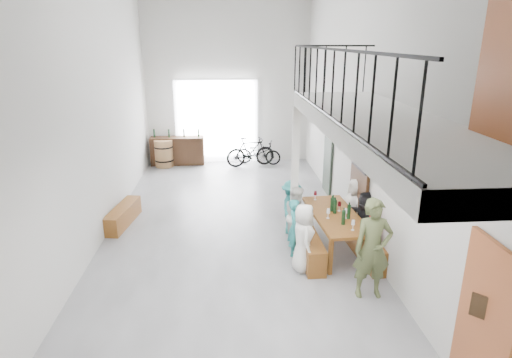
{
  "coord_description": "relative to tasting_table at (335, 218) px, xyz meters",
  "views": [
    {
      "loc": [
        -0.06,
        -8.65,
        4.1
      ],
      "look_at": [
        0.51,
        -0.5,
        1.42
      ],
      "focal_mm": 30.0,
      "sensor_mm": 36.0,
      "label": 1
    }
  ],
  "objects": [
    {
      "name": "floor",
      "position": [
        -2.06,
        0.93,
        -0.71
      ],
      "size": [
        12.0,
        12.0,
        0.0
      ],
      "primitive_type": "plane",
      "color": "slate",
      "rests_on": "ground"
    },
    {
      "name": "room_walls",
      "position": [
        -2.06,
        0.93,
        2.85
      ],
      "size": [
        12.0,
        12.0,
        12.0
      ],
      "color": "silver",
      "rests_on": "ground"
    },
    {
      "name": "gateway_portal",
      "position": [
        -2.46,
        6.87,
        0.69
      ],
      "size": [
        2.8,
        0.08,
        2.8
      ],
      "primitive_type": "cube",
      "color": "white",
      "rests_on": "ground"
    },
    {
      "name": "right_wall_decor",
      "position": [
        0.64,
        -0.93,
        1.04
      ],
      "size": [
        0.07,
        8.28,
        5.07
      ],
      "color": "brown",
      "rests_on": "ground"
    },
    {
      "name": "balcony",
      "position": [
        -0.08,
        -2.19,
        2.26
      ],
      "size": [
        1.52,
        5.62,
        4.0
      ],
      "color": "silver",
      "rests_on": "ground"
    },
    {
      "name": "tasting_table",
      "position": [
        0.0,
        0.0,
        0.0
      ],
      "size": [
        1.0,
        2.15,
        0.79
      ],
      "rotation": [
        0.0,
        0.0,
        0.07
      ],
      "color": "brown",
      "rests_on": "ground"
    },
    {
      "name": "bench_inner",
      "position": [
        -0.58,
        0.0,
        -0.46
      ],
      "size": [
        0.39,
        2.17,
        0.5
      ],
      "primitive_type": "cube",
      "rotation": [
        0.0,
        0.0,
        0.02
      ],
      "color": "brown",
      "rests_on": "ground"
    },
    {
      "name": "bench_wall",
      "position": [
        0.51,
        -0.09,
        -0.46
      ],
      "size": [
        0.4,
        2.14,
        0.49
      ],
      "primitive_type": "cube",
      "rotation": [
        0.0,
        0.0,
        0.06
      ],
      "color": "brown",
      "rests_on": "ground"
    },
    {
      "name": "tableware",
      "position": [
        0.01,
        -0.05,
        0.23
      ],
      "size": [
        0.51,
        1.65,
        0.35
      ],
      "color": "black",
      "rests_on": "tasting_table"
    },
    {
      "name": "side_bench",
      "position": [
        -4.56,
        1.61,
        -0.49
      ],
      "size": [
        0.56,
        1.56,
        0.43
      ],
      "primitive_type": "cube",
      "rotation": [
        0.0,
        0.0,
        -0.15
      ],
      "color": "brown",
      "rests_on": "ground"
    },
    {
      "name": "oak_barrel",
      "position": [
        -4.24,
        6.33,
        -0.25
      ],
      "size": [
        0.62,
        0.62,
        0.91
      ],
      "color": "#95683E",
      "rests_on": "ground"
    },
    {
      "name": "serving_counter",
      "position": [
        -3.81,
        6.58,
        -0.23
      ],
      "size": [
        1.8,
        0.52,
        0.94
      ],
      "primitive_type": "cube",
      "rotation": [
        0.0,
        0.0,
        0.01
      ],
      "color": "#331B10",
      "rests_on": "ground"
    },
    {
      "name": "counter_bottles",
      "position": [
        -3.81,
        6.59,
        0.38
      ],
      "size": [
        1.55,
        0.13,
        0.28
      ],
      "color": "black",
      "rests_on": "serving_counter"
    },
    {
      "name": "guest_left_a",
      "position": [
        -0.77,
        -0.72,
        -0.06
      ],
      "size": [
        0.43,
        0.64,
        1.3
      ],
      "primitive_type": "imported",
      "rotation": [
        0.0,
        0.0,
        1.59
      ],
      "color": "white",
      "rests_on": "ground"
    },
    {
      "name": "guest_left_b",
      "position": [
        -0.82,
        -0.12,
        -0.12
      ],
      "size": [
        0.39,
        0.49,
        1.16
      ],
      "primitive_type": "imported",
      "rotation": [
        0.0,
        0.0,
        1.29
      ],
      "color": "teal",
      "rests_on": "ground"
    },
    {
      "name": "guest_left_c",
      "position": [
        -0.71,
        0.37,
        -0.08
      ],
      "size": [
        0.55,
        0.67,
        1.25
      ],
      "primitive_type": "imported",
      "rotation": [
        0.0,
        0.0,
        1.71
      ],
      "color": "white",
      "rests_on": "ground"
    },
    {
      "name": "guest_left_d",
      "position": [
        -0.75,
        0.89,
        -0.1
      ],
      "size": [
        0.7,
        0.89,
        1.22
      ],
      "primitive_type": "imported",
      "rotation": [
        0.0,
        0.0,
        1.21
      ],
      "color": "teal",
      "rests_on": "ground"
    },
    {
      "name": "guest_right_a",
      "position": [
        0.55,
        -0.63,
        -0.11
      ],
      "size": [
        0.53,
        0.75,
        1.19
      ],
      "primitive_type": "imported",
      "rotation": [
        0.0,
        0.0,
        -1.96
      ],
      "color": "red",
      "rests_on": "ground"
    },
    {
      "name": "guest_right_b",
      "position": [
        0.63,
        0.08,
        -0.1
      ],
      "size": [
        0.75,
        1.18,
        1.22
      ],
      "primitive_type": "imported",
      "rotation": [
        0.0,
        0.0,
        -1.19
      ],
      "color": "black",
      "rests_on": "ground"
    },
    {
      "name": "guest_right_c",
      "position": [
        0.61,
        0.75,
        -0.07
      ],
      "size": [
        0.44,
        0.64,
        1.26
      ],
      "primitive_type": "imported",
      "rotation": [
        0.0,
        0.0,
        -1.5
      ],
      "color": "white",
      "rests_on": "ground"
    },
    {
      "name": "host_standing",
      "position": [
        0.2,
        -1.63,
        0.15
      ],
      "size": [
        0.63,
        0.42,
        1.72
      ],
      "primitive_type": "imported",
      "rotation": [
        0.0,
        0.0,
        -0.02
      ],
      "color": "#4E5831",
      "rests_on": "ground"
    },
    {
      "name": "potted_plant",
      "position": [
        0.39,
        1.32,
        -0.48
      ],
      "size": [
        0.41,
        0.35,
        0.45
      ],
      "primitive_type": "imported",
      "rotation": [
        0.0,
        0.0,
        0.01
      ],
      "color": "#1D4C20",
      "rests_on": "ground"
    },
    {
      "name": "bicycle_near",
      "position": [
        -1.05,
        6.4,
        -0.31
      ],
      "size": [
        1.61,
        0.91,
        0.8
      ],
      "primitive_type": "imported",
      "rotation": [
        0.0,
        0.0,
        1.31
      ],
      "color": "black",
      "rests_on": "ground"
    },
    {
      "name": "bicycle_far",
      "position": [
        -1.34,
        6.17,
        -0.21
      ],
      "size": [
        1.73,
        0.84,
        1.0
      ],
      "primitive_type": "imported",
      "rotation": [
        0.0,
        0.0,
        1.8
      ],
      "color": "black",
      "rests_on": "ground"
    }
  ]
}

